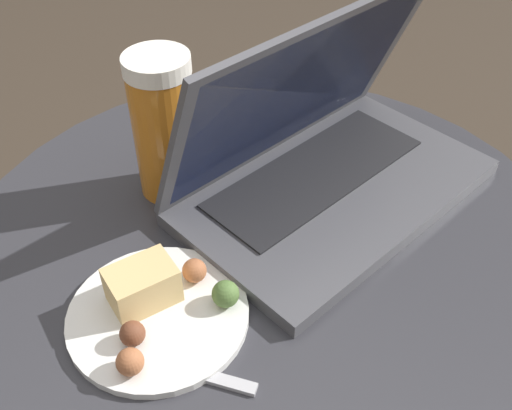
% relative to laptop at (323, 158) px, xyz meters
% --- Properties ---
extents(table, '(0.72, 0.72, 0.52)m').
position_rel_laptop_xyz_m(table, '(-0.10, -0.05, -0.20)').
color(table, '#515156').
rests_on(table, ground_plane).
extents(laptop, '(0.43, 0.32, 0.23)m').
position_rel_laptop_xyz_m(laptop, '(0.00, 0.00, 0.00)').
color(laptop, '#47474C').
rests_on(laptop, table).
extents(beer_glass, '(0.08, 0.08, 0.18)m').
position_rel_laptop_xyz_m(beer_glass, '(-0.17, 0.09, 0.04)').
color(beer_glass, '#C6701E').
rests_on(beer_glass, table).
extents(snack_plate, '(0.18, 0.18, 0.05)m').
position_rel_laptop_xyz_m(snack_plate, '(-0.25, -0.10, -0.03)').
color(snack_plate, silver).
rests_on(snack_plate, table).
extents(fork, '(0.14, 0.14, 0.00)m').
position_rel_laptop_xyz_m(fork, '(-0.28, -0.14, -0.04)').
color(fork, '#B2B2B7').
rests_on(fork, table).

